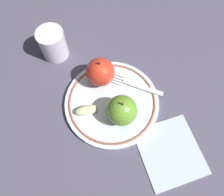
% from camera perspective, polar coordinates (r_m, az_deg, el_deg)
% --- Properties ---
extents(ground_plane, '(2.00, 2.00, 0.00)m').
position_cam_1_polar(ground_plane, '(0.57, 0.66, -2.32)').
color(ground_plane, '#4A455B').
extents(plate, '(0.24, 0.24, 0.02)m').
position_cam_1_polar(plate, '(0.56, 0.00, -1.14)').
color(plate, silver).
rests_on(plate, ground_plane).
extents(apple_red_whole, '(0.07, 0.07, 0.08)m').
position_cam_1_polar(apple_red_whole, '(0.55, -3.06, 6.79)').
color(apple_red_whole, red).
rests_on(apple_red_whole, plate).
extents(apple_second_whole, '(0.07, 0.07, 0.08)m').
position_cam_1_polar(apple_second_whole, '(0.51, 2.59, -3.25)').
color(apple_second_whole, '#649A2E').
rests_on(apple_second_whole, plate).
extents(apple_slice_front, '(0.05, 0.06, 0.02)m').
position_cam_1_polar(apple_slice_front, '(0.54, -6.62, -3.14)').
color(apple_slice_front, beige).
rests_on(apple_slice_front, plate).
extents(fork, '(0.15, 0.11, 0.00)m').
position_cam_1_polar(fork, '(0.58, 5.75, 3.46)').
color(fork, silver).
rests_on(fork, plate).
extents(drinking_glass, '(0.07, 0.07, 0.09)m').
position_cam_1_polar(drinking_glass, '(0.64, -15.15, 13.47)').
color(drinking_glass, silver).
rests_on(drinking_glass, ground_plane).
extents(napkin_folded, '(0.19, 0.18, 0.01)m').
position_cam_1_polar(napkin_folded, '(0.55, 14.98, -13.38)').
color(napkin_folded, silver).
rests_on(napkin_folded, ground_plane).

